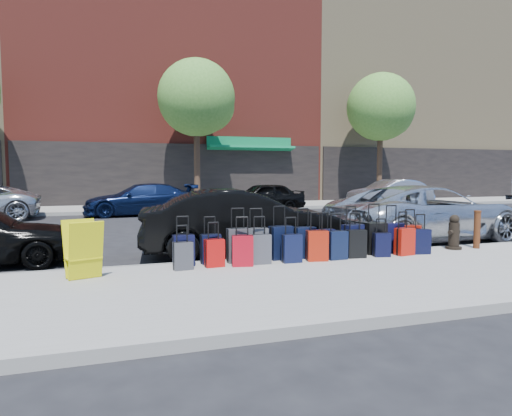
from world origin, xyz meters
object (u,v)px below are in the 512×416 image
object	(u,v)px
suitcase_front_5	(304,242)
car_far_2	(262,197)
car_far_3	(390,194)
tree_center	(199,100)
car_near_2	(426,213)
bollard	(477,229)
car_near_1	(243,223)
display_rack	(83,250)
fire_hydrant	(454,233)
car_far_1	(141,200)
tree_right	(383,109)

from	to	relation	value
suitcase_front_5	car_far_2	world-z (taller)	car_far_2
suitcase_front_5	car_far_3	bearing A→B (deg)	44.74
tree_center	car_near_2	bearing A→B (deg)	-73.15
tree_center	bollard	size ratio (longest dim) A/B	8.48
suitcase_front_5	bollard	xyz separation A→B (m)	(4.18, -0.14, 0.13)
car_far_3	bollard	bearing A→B (deg)	-30.75
car_near_2	car_near_1	bearing A→B (deg)	89.21
display_rack	car_near_1	size ratio (longest dim) A/B	0.21
suitcase_front_5	car_near_2	xyz separation A→B (m)	(4.44, 1.94, 0.29)
display_rack	car_far_2	xyz separation A→B (m)	(7.26, 12.34, 0.07)
car_near_2	car_far_3	xyz separation A→B (m)	(5.61, 9.81, -0.02)
display_rack	suitcase_front_5	bearing A→B (deg)	-11.78
fire_hydrant	suitcase_front_5	bearing A→B (deg)	158.85
bollard	display_rack	distance (m)	8.31
display_rack	car_far_3	world-z (taller)	car_far_3
tree_center	fire_hydrant	world-z (taller)	tree_center
suitcase_front_5	car_near_2	distance (m)	4.85
car_near_1	car_near_2	world-z (taller)	car_near_2
fire_hydrant	car_far_1	xyz separation A→B (m)	(-6.00, 11.87, 0.18)
tree_center	display_rack	bearing A→B (deg)	-108.06
fire_hydrant	display_rack	world-z (taller)	display_rack
car_near_1	car_far_2	distance (m)	11.19
tree_right	car_far_2	xyz separation A→B (m)	(-8.05, -2.44, -4.73)
suitcase_front_5	car_far_3	distance (m)	15.47
tree_right	car_near_1	size ratio (longest dim) A/B	1.61
tree_right	car_far_2	size ratio (longest dim) A/B	1.81
tree_right	car_near_1	world-z (taller)	tree_right
car_near_1	car_far_1	world-z (taller)	car_near_1
suitcase_front_5	car_far_3	xyz separation A→B (m)	(10.05, 11.75, 0.28)
display_rack	car_near_1	distance (m)	3.77
tree_center	car_far_1	size ratio (longest dim) A/B	1.54
suitcase_front_5	car_far_2	size ratio (longest dim) A/B	0.25
tree_right	fire_hydrant	distance (m)	16.96
car_near_2	car_far_3	world-z (taller)	car_near_2
bollard	car_far_2	distance (m)	12.05
fire_hydrant	car_far_2	size ratio (longest dim) A/B	0.19
car_far_1	car_far_3	distance (m)	12.44
suitcase_front_5	car_near_2	bearing A→B (deg)	18.87
tree_center	car_near_1	size ratio (longest dim) A/B	1.61
tree_center	display_rack	size ratio (longest dim) A/B	7.76
tree_right	car_far_2	world-z (taller)	tree_right
bollard	car_far_2	size ratio (longest dim) A/B	0.21
car_far_1	tree_right	bearing A→B (deg)	99.09
car_near_2	car_far_2	bearing A→B (deg)	1.01
tree_center	car_near_2	distance (m)	13.73
tree_center	tree_right	bearing A→B (deg)	0.00
suitcase_front_5	car_far_1	size ratio (longest dim) A/B	0.21
tree_center	bollard	bearing A→B (deg)	-76.44
tree_right	bollard	bearing A→B (deg)	-115.91
car_near_1	car_far_2	bearing A→B (deg)	-15.04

